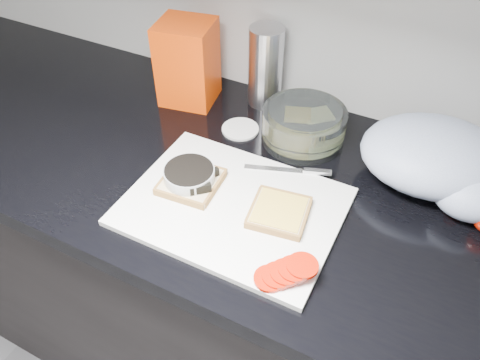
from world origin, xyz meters
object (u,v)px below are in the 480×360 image
Objects in this scene: cutting_board at (233,206)px; steel_canister at (266,67)px; glass_bowl at (304,126)px; bread_bag at (188,63)px.

steel_canister reaches higher than cutting_board.
glass_bowl is at bearing 81.41° from cutting_board.
cutting_board is 2.03× the size of bread_bag.
steel_canister is (-0.14, 0.10, 0.06)m from glass_bowl.
cutting_board is 2.19× the size of glass_bowl.
bread_bag is (-0.31, 0.03, 0.06)m from glass_bowl.
glass_bowl reaches higher than cutting_board.
steel_canister is at bearing 145.06° from glass_bowl.
glass_bowl is 0.93× the size of bread_bag.
steel_canister is at bearing 105.66° from cutting_board.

